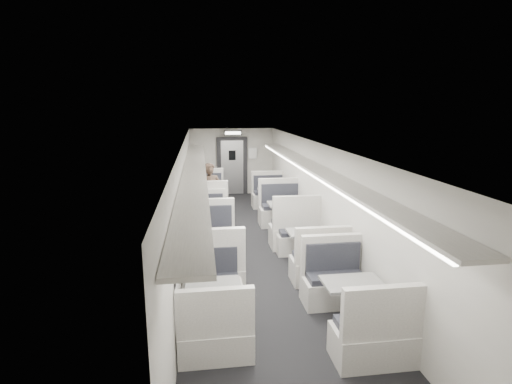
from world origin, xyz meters
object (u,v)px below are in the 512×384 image
object	(u,v)px
booth_left_c	(210,253)
booth_right_d	(352,304)
booth_left_b	(208,224)
booth_right_c	(308,248)
vestibule_door	(232,166)
exit_sign	(233,133)
booth_right_b	(287,219)
booth_left_a	(206,202)
booth_right_a	(273,201)
passenger	(211,194)
booth_left_d	(214,305)

from	to	relation	value
booth_left_c	booth_right_d	xyz separation A→B (m)	(2.00, -2.28, -0.04)
booth_left_b	booth_right_c	xyz separation A→B (m)	(2.00, -2.04, 0.03)
vestibule_door	exit_sign	world-z (taller)	exit_sign
booth_right_b	booth_right_d	xyz separation A→B (m)	(0.00, -4.38, -0.04)
booth_left_b	exit_sign	bearing A→B (deg)	76.95
booth_right_b	booth_right_d	distance (m)	4.38
booth_left_a	booth_right_b	distance (m)	2.89
booth_left_a	booth_right_a	world-z (taller)	booth_left_a
exit_sign	booth_left_a	bearing A→B (deg)	-113.81
booth_right_d	passenger	distance (m)	5.90
vestibule_door	exit_sign	distance (m)	1.33
booth_right_c	booth_left_b	bearing A→B (deg)	134.48
booth_left_a	booth_left_d	distance (m)	6.16
booth_left_a	booth_right_b	bearing A→B (deg)	-46.30
booth_left_a	vestibule_door	size ratio (longest dim) A/B	1.11
booth_right_d	vestibule_door	world-z (taller)	vestibule_door
booth_left_c	booth_right_b	world-z (taller)	booth_right_b
booth_left_a	exit_sign	world-z (taller)	exit_sign
booth_left_d	booth_right_c	distance (m)	2.88
booth_right_b	booth_right_c	world-z (taller)	booth_right_b
passenger	booth_left_d	bearing A→B (deg)	-104.65
booth_left_c	vestibule_door	xyz separation A→B (m)	(1.00, 6.94, 0.62)
booth_left_d	exit_sign	xyz separation A→B (m)	(1.00, 8.43, 1.93)
booth_left_d	booth_right_b	size ratio (longest dim) A/B	0.83
booth_left_c	booth_right_a	size ratio (longest dim) A/B	1.09
booth_left_b	booth_right_c	distance (m)	2.85
vestibule_door	booth_left_c	bearing A→B (deg)	-98.20
booth_left_d	exit_sign	distance (m)	8.70
vestibule_door	exit_sign	bearing A→B (deg)	-90.00
booth_right_a	booth_right_b	distance (m)	2.07
booth_right_b	exit_sign	bearing A→B (deg)	102.92
booth_left_c	booth_right_a	bearing A→B (deg)	64.34
passenger	exit_sign	size ratio (longest dim) A/B	2.74
booth_right_b	booth_right_c	bearing A→B (deg)	-90.00
booth_right_a	passenger	size ratio (longest dim) A/B	1.25
booth_left_b	booth_left_c	bearing A→B (deg)	-90.00
booth_left_b	booth_right_b	xyz separation A→B (m)	(2.00, -0.05, 0.07)
booth_left_c	vestibule_door	distance (m)	7.04
booth_right_b	exit_sign	size ratio (longest dim) A/B	3.80
booth_left_d	vestibule_door	distance (m)	9.00
booth_left_b	booth_right_d	world-z (taller)	booth_right_d
booth_right_a	booth_left_b	bearing A→B (deg)	-134.65
booth_right_c	exit_sign	xyz separation A→B (m)	(-1.00, 6.35, 1.91)
booth_right_b	booth_right_d	world-z (taller)	booth_right_b
booth_left_b	booth_left_c	xyz separation A→B (m)	(0.00, -2.14, 0.07)
booth_left_d	exit_sign	size ratio (longest dim) A/B	3.16
booth_left_c	booth_right_c	bearing A→B (deg)	2.90
booth_right_a	passenger	bearing A→B (deg)	-154.95
booth_right_c	vestibule_door	xyz separation A→B (m)	(-1.00, 6.84, 0.66)
booth_left_d	booth_left_b	bearing A→B (deg)	90.00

